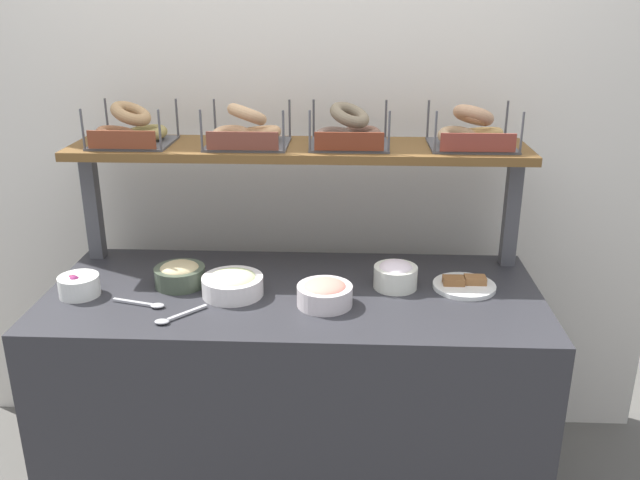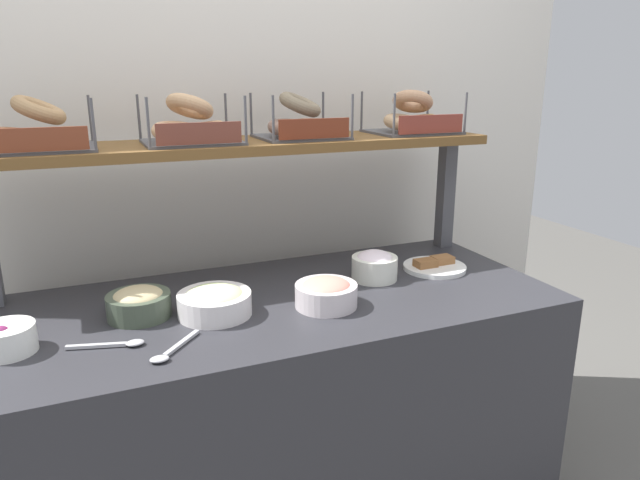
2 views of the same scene
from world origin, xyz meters
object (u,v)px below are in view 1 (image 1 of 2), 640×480
Objects in this scene: bowl_lox_spread at (325,293)px; bowl_beet_salad at (79,285)px; serving_spoon_near_plate at (173,318)px; bagel_basket_everything at (132,130)px; serving_spoon_by_edge at (146,304)px; bagel_basket_poppy at (349,132)px; serving_plate_white at (464,285)px; bagel_basket_sesame at (472,132)px; bowl_hummus at (180,274)px; bowl_scallion_spread at (233,284)px; bowl_cream_cheese at (396,275)px; bagel_basket_plain at (247,131)px.

bowl_lox_spread is 0.80m from bowl_beet_salad.
bagel_basket_everything is (-0.23, 0.48, 0.47)m from serving_spoon_near_plate.
bagel_basket_poppy is at bearing 32.70° from serving_spoon_by_edge.
serving_spoon_near_plate is 0.51× the size of bagel_basket_everything.
serving_plate_white is 0.52m from bagel_basket_sesame.
serving_spoon_near_plate is (0.04, -0.25, -0.03)m from bowl_hummus.
bowl_lox_spread is 0.48m from serving_plate_white.
bowl_scallion_spread is (0.19, -0.07, -0.00)m from bowl_hummus.
serving_plate_white is at bearing 5.22° from bowl_beet_salad.
bagel_basket_everything is (-0.91, 0.21, 0.43)m from bowl_cream_cheese.
serving_spoon_by_edge is (-0.56, -0.04, -0.03)m from bowl_lox_spread.
bagel_basket_poppy is (0.56, 0.24, 0.44)m from bowl_hummus.
serving_plate_white is (0.23, 0.00, -0.03)m from bowl_cream_cheese.
bowl_lox_spread is 0.89m from bagel_basket_everything.
bagel_basket_everything is 0.75m from bagel_basket_poppy.
serving_spoon_by_edge is at bearing -16.11° from bowl_beet_salad.
bowl_cream_cheese is 0.50× the size of bagel_basket_sesame.
bagel_basket_poppy is (0.35, 0.01, -0.00)m from bagel_basket_plain.
bowl_beet_salad is 0.95× the size of serving_spoon_near_plate.
serving_plate_white is at bearing 6.53° from bowl_scallion_spread.
serving_plate_white is at bearing 16.64° from serving_spoon_near_plate.
serving_spoon_by_edge is (-0.79, -0.18, -0.04)m from bowl_cream_cheese.
serving_spoon_near_plate is 1.16m from bagel_basket_sesame.
serving_plate_white is at bearing 1.06° from bowl_cream_cheese.
bagel_basket_sesame is (0.98, 0.24, 0.44)m from bowl_hummus.
bowl_beet_salad is 0.45× the size of bagel_basket_sesame.
bagel_basket_everything is 0.95× the size of bagel_basket_plain.
bagel_basket_everything is at bearing 142.04° from bowl_scallion_spread.
bowl_cream_cheese is 0.70m from bagel_basket_plain.
bowl_hummus is 0.95× the size of serving_spoon_by_edge.
bagel_basket_sesame is at bearing 41.47° from bowl_cream_cheese.
bagel_basket_poppy is 0.42m from bagel_basket_sesame.
bagel_basket_plain is at bearing -179.23° from bagel_basket_sesame.
bowl_cream_cheese is at bearing -138.53° from bagel_basket_sesame.
bagel_basket_everything is 0.96× the size of bagel_basket_poppy.
bowl_cream_cheese is (0.53, 0.08, 0.01)m from bowl_scallion_spread.
serving_spoon_near_plate is 0.48× the size of bagel_basket_sesame.
bowl_hummus is 0.63× the size of bagel_basket_everything.
bagel_basket_poppy is (-0.39, 0.22, 0.47)m from serving_plate_white.
serving_spoon_by_edge is 0.63m from bagel_basket_everything.
bagel_basket_poppy is (-0.16, 0.22, 0.43)m from bowl_cream_cheese.
bagel_basket_everything and bagel_basket_poppy have the same top height.
bowl_beet_salad is at bearing -176.78° from bowl_scallion_spread.
bagel_basket_sesame reaches higher than serving_plate_white.
serving_plate_white is (1.26, 0.12, -0.02)m from bowl_beet_salad.
bagel_basket_plain reaches higher than bowl_beet_salad.
bowl_cream_cheese is at bearing 32.13° from bowl_lox_spread.
bowl_lox_spread is at bearing -100.37° from bagel_basket_poppy.
bagel_basket_everything reaches higher than bowl_scallion_spread.
bowl_scallion_spread is 0.77m from serving_plate_white.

